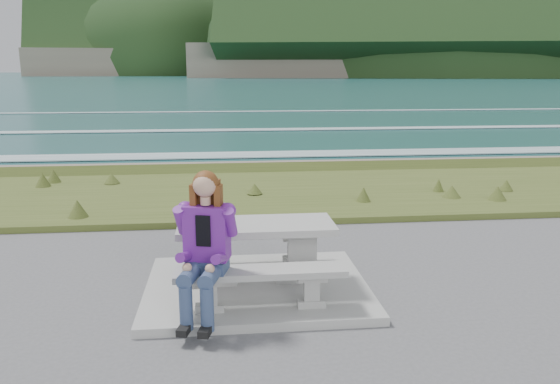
{
  "coord_description": "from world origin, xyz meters",
  "views": [
    {
      "loc": [
        -0.37,
        -6.06,
        2.58
      ],
      "look_at": [
        0.4,
        1.2,
        0.94
      ],
      "focal_mm": 35.0,
      "sensor_mm": 36.0,
      "label": 1
    }
  ],
  "objects_px": {
    "bench_landward": "(261,278)",
    "picnic_table": "(256,237)",
    "seated_woman": "(204,266)",
    "bench_seaward": "(253,238)"
  },
  "relations": [
    {
      "from": "picnic_table",
      "to": "bench_seaward",
      "type": "relative_size",
      "value": 1.0
    },
    {
      "from": "bench_landward",
      "to": "bench_seaward",
      "type": "relative_size",
      "value": 1.0
    },
    {
      "from": "seated_woman",
      "to": "bench_landward",
      "type": "bearing_deg",
      "value": 27.59
    },
    {
      "from": "picnic_table",
      "to": "seated_woman",
      "type": "xyz_separation_m",
      "value": [
        -0.59,
        -0.84,
        -0.03
      ]
    },
    {
      "from": "bench_seaward",
      "to": "picnic_table",
      "type": "bearing_deg",
      "value": -90.0
    },
    {
      "from": "bench_landward",
      "to": "bench_seaward",
      "type": "height_order",
      "value": "same"
    },
    {
      "from": "bench_landward",
      "to": "bench_seaward",
      "type": "distance_m",
      "value": 1.4
    },
    {
      "from": "picnic_table",
      "to": "seated_woman",
      "type": "height_order",
      "value": "seated_woman"
    },
    {
      "from": "picnic_table",
      "to": "seated_woman",
      "type": "relative_size",
      "value": 1.2
    },
    {
      "from": "bench_landward",
      "to": "picnic_table",
      "type": "bearing_deg",
      "value": 90.0
    }
  ]
}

